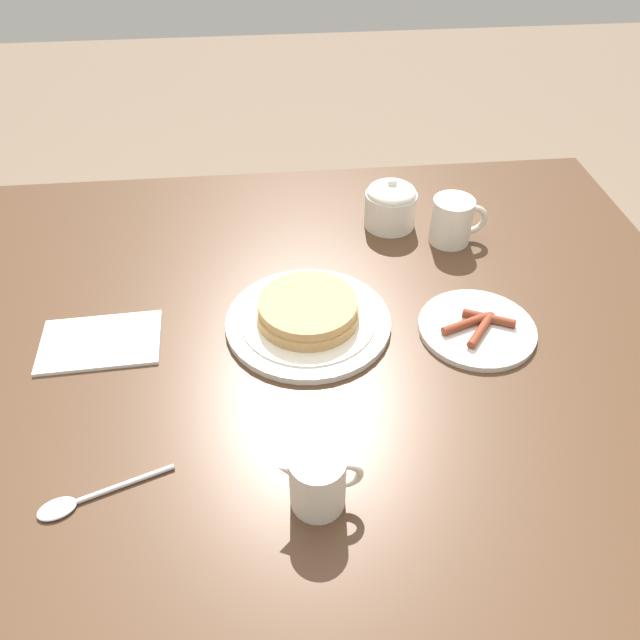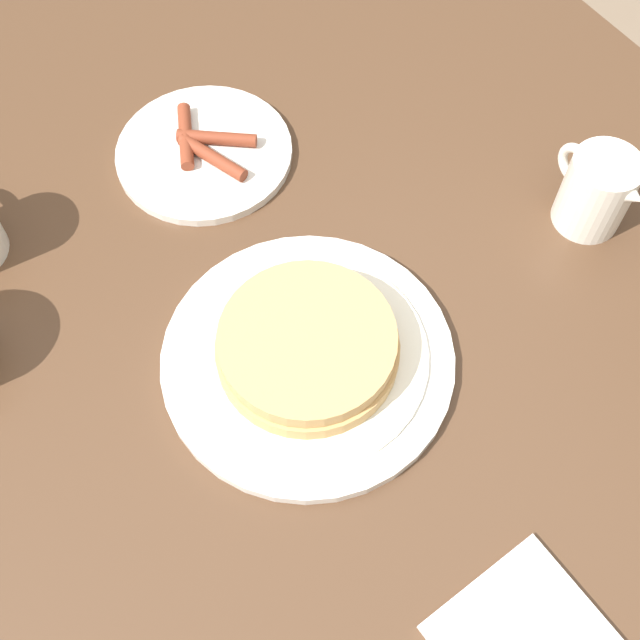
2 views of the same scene
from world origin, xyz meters
TOP-DOWN VIEW (x-y plane):
  - ground_plane at (0.00, 0.00)m, footprint 8.00×8.00m
  - dining_table at (0.00, 0.00)m, footprint 1.36×1.06m
  - pancake_plate at (0.02, 0.02)m, footprint 0.27×0.27m
  - side_plate_bacon at (0.28, -0.02)m, footprint 0.19×0.19m
  - creamer_pitcher at (-0.00, -0.31)m, footprint 0.10×0.07m

SIDE VIEW (x-z plane):
  - ground_plane at x=0.00m, z-range 0.00..0.00m
  - dining_table at x=0.00m, z-range 0.27..1.04m
  - side_plate_bacon at x=0.28m, z-range 0.76..0.79m
  - pancake_plate at x=0.02m, z-range 0.76..0.81m
  - creamer_pitcher at x=0.00m, z-range 0.77..0.86m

